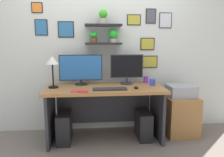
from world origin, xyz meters
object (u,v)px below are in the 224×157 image
object	(u,v)px
desk	(105,101)
coffee_mug	(152,82)
drawer_cabinet	(180,115)
cell_phone	(74,91)
computer_tower_right	(143,125)
computer_mouse	(136,88)
desk_lamp	(52,63)
computer_tower_left	(64,127)
printer	(181,91)
monitor_left	(81,69)
pen_cup	(146,80)
monitor_right	(127,68)
keyboard	(110,89)
scissors_tray	(83,91)

from	to	relation	value
desk	coffee_mug	distance (m)	0.72
coffee_mug	drawer_cabinet	world-z (taller)	coffee_mug
cell_phone	drawer_cabinet	world-z (taller)	cell_phone
computer_tower_right	computer_mouse	bearing A→B (deg)	-137.73
desk_lamp	computer_tower_left	distance (m)	0.89
computer_mouse	printer	size ratio (longest dim) A/B	0.24
monitor_left	drawer_cabinet	xyz separation A→B (m)	(1.44, -0.13, -0.69)
cell_phone	computer_tower_right	size ratio (longest dim) A/B	0.35
pen_cup	desk	bearing A→B (deg)	-161.66
monitor_right	pen_cup	size ratio (longest dim) A/B	4.77
keyboard	drawer_cabinet	world-z (taller)	keyboard
monitor_right	computer_mouse	bearing A→B (deg)	-78.39
keyboard	computer_mouse	size ratio (longest dim) A/B	4.89
scissors_tray	printer	world-z (taller)	scissors_tray
monitor_left	computer_tower_right	distance (m)	1.20
coffee_mug	drawer_cabinet	size ratio (longest dim) A/B	0.16
monitor_right	computer_tower_right	bearing A→B (deg)	-46.45
keyboard	drawer_cabinet	size ratio (longest dim) A/B	0.77
coffee_mug	scissors_tray	bearing A→B (deg)	-160.12
monitor_left	computer_tower_right	xyz separation A→B (m)	(0.88, -0.22, -0.78)
printer	computer_tower_right	xyz separation A→B (m)	(-0.57, -0.10, -0.46)
computer_tower_left	keyboard	bearing A→B (deg)	-13.04
scissors_tray	drawer_cabinet	bearing A→B (deg)	14.80
cell_phone	printer	size ratio (longest dim) A/B	0.37
monitor_right	computer_tower_left	distance (m)	1.21
coffee_mug	printer	xyz separation A→B (m)	(0.43, 0.02, -0.14)
desk	drawer_cabinet	size ratio (longest dim) A/B	2.82
monitor_right	pen_cup	bearing A→B (deg)	8.80
desk	desk_lamp	distance (m)	0.88
keyboard	coffee_mug	size ratio (longest dim) A/B	4.89
printer	desk	bearing A→B (deg)	-178.15
monitor_right	keyboard	xyz separation A→B (m)	(-0.28, -0.38, -0.22)
computer_mouse	cell_phone	distance (m)	0.81
cell_phone	printer	distance (m)	1.55
monitor_right	coffee_mug	distance (m)	0.42
monitor_left	keyboard	world-z (taller)	monitor_left
printer	coffee_mug	bearing A→B (deg)	-177.26
monitor_left	monitor_right	world-z (taller)	same
coffee_mug	computer_tower_right	xyz separation A→B (m)	(-0.13, -0.08, -0.60)
monitor_left	scissors_tray	xyz separation A→B (m)	(0.04, -0.50, -0.21)
computer_mouse	pen_cup	size ratio (longest dim) A/B	0.90
coffee_mug	monitor_left	bearing A→B (deg)	171.66
monitor_left	pen_cup	distance (m)	0.98
printer	computer_tower_right	size ratio (longest dim) A/B	0.95
scissors_tray	drawer_cabinet	xyz separation A→B (m)	(1.40, 0.37, -0.48)
scissors_tray	computer_tower_right	world-z (taller)	scissors_tray
desk_lamp	computer_tower_left	xyz separation A→B (m)	(0.13, -0.05, -0.88)
monitor_left	computer_mouse	bearing A→B (deg)	-25.50
desk_lamp	monitor_right	bearing A→B (deg)	10.33
pen_cup	computer_tower_left	xyz separation A→B (m)	(-1.19, -0.28, -0.60)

